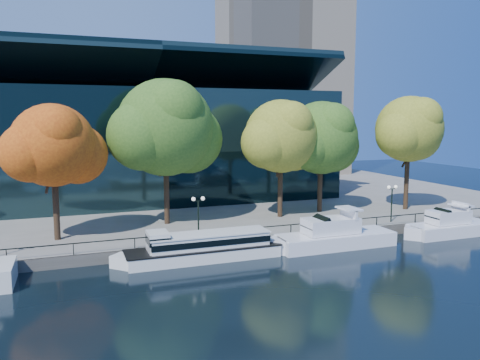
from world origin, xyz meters
name	(u,v)px	position (x,y,z in m)	size (l,w,h in m)	color
ground	(256,259)	(0.00, 0.00, 0.00)	(160.00, 160.00, 0.00)	black
promenade	(170,192)	(0.00, 36.38, 0.50)	(90.00, 67.08, 1.00)	slate
railing	(243,229)	(0.00, 3.25, 1.94)	(88.20, 0.08, 0.99)	black
convention_building	(148,144)	(-4.00, 31.79, 8.51)	(50.00, 24.57, 21.43)	black
office_tower	(281,18)	(28.00, 55.00, 33.02)	(22.50, 22.50, 65.90)	gray
tour_boat	(200,246)	(-4.67, 1.40, 1.19)	(14.76, 3.29, 2.80)	white
cruiser_near	(331,236)	(8.05, 0.84, 1.16)	(12.89, 3.32, 3.73)	white
cruiser_far	(448,226)	(21.92, 0.52, 1.10)	(10.65, 2.95, 3.48)	white
tree_1	(55,147)	(-16.17, 8.96, 9.63)	(9.48, 7.77, 12.59)	black
tree_2	(167,130)	(-5.16, 12.08, 11.05)	(12.74, 10.45, 15.36)	black
tree_3	(282,138)	(7.73, 11.15, 10.04)	(10.31, 8.45, 13.35)	black
tree_4	(323,139)	(13.57, 12.26, 9.75)	(10.85, 8.90, 13.28)	black
tree_5	(410,131)	(24.39, 9.87, 10.76)	(10.08, 8.27, 13.97)	black
lamp_1	(198,208)	(-3.96, 4.50, 3.98)	(1.26, 0.36, 4.03)	black
lamp_2	(392,195)	(17.80, 4.50, 3.98)	(1.26, 0.36, 4.03)	black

